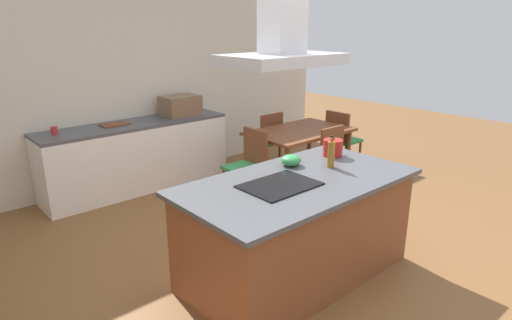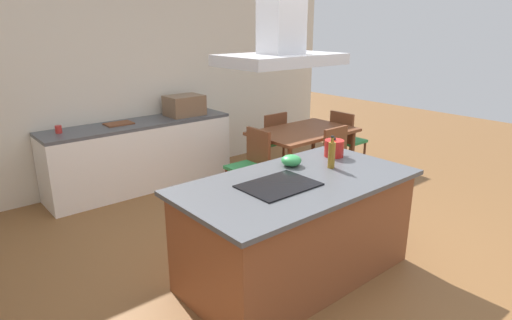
% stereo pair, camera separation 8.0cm
% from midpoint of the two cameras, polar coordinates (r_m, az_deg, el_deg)
% --- Properties ---
extents(ground, '(16.00, 16.00, 0.00)m').
position_cam_midpoint_polar(ground, '(5.02, -6.67, -7.70)').
color(ground, brown).
extents(wall_back, '(7.20, 0.10, 2.70)m').
position_cam_midpoint_polar(wall_back, '(6.14, -16.37, 9.56)').
color(wall_back, beige).
rests_on(wall_back, ground).
extents(kitchen_island, '(2.06, 1.09, 0.90)m').
position_cam_midpoint_polar(kitchen_island, '(3.78, 5.97, -8.99)').
color(kitchen_island, brown).
rests_on(kitchen_island, ground).
extents(cooktop, '(0.60, 0.44, 0.01)m').
position_cam_midpoint_polar(cooktop, '(3.46, 3.68, -3.36)').
color(cooktop, black).
rests_on(cooktop, kitchen_island).
extents(tea_kettle, '(0.24, 0.19, 0.19)m').
position_cam_midpoint_polar(tea_kettle, '(4.26, 10.83, 1.54)').
color(tea_kettle, '#B21E19').
rests_on(tea_kettle, kitchen_island).
extents(olive_oil_bottle, '(0.06, 0.06, 0.30)m').
position_cam_midpoint_polar(olive_oil_bottle, '(3.91, 10.56, 0.73)').
color(olive_oil_bottle, olive).
rests_on(olive_oil_bottle, kitchen_island).
extents(mixing_bowl, '(0.19, 0.19, 0.10)m').
position_cam_midpoint_polar(mixing_bowl, '(3.93, 5.28, -0.06)').
color(mixing_bowl, '#33934C').
rests_on(mixing_bowl, kitchen_island).
extents(back_counter, '(2.49, 0.62, 0.90)m').
position_cam_midpoint_polar(back_counter, '(5.98, -14.56, 0.65)').
color(back_counter, white).
rests_on(back_counter, ground).
extents(countertop_microwave, '(0.50, 0.38, 0.28)m').
position_cam_midpoint_polar(countertop_microwave, '(6.16, -9.09, 7.15)').
color(countertop_microwave, brown).
rests_on(countertop_microwave, back_counter).
extents(coffee_mug_red, '(0.08, 0.08, 0.09)m').
position_cam_midpoint_polar(coffee_mug_red, '(5.59, -24.31, 3.71)').
color(coffee_mug_red, red).
rests_on(coffee_mug_red, back_counter).
extents(cutting_board, '(0.34, 0.24, 0.02)m').
position_cam_midpoint_polar(cutting_board, '(5.81, -17.33, 4.61)').
color(cutting_board, brown).
rests_on(cutting_board, back_counter).
extents(dining_table, '(1.40, 0.90, 0.75)m').
position_cam_midpoint_polar(dining_table, '(5.93, 6.67, 3.15)').
color(dining_table, brown).
rests_on(dining_table, ground).
extents(chair_at_left_end, '(0.42, 0.42, 0.89)m').
position_cam_midpoint_polar(chair_at_left_end, '(5.37, -0.13, -0.06)').
color(chair_at_left_end, '#33934C').
rests_on(chair_at_left_end, ground).
extents(chair_at_right_end, '(0.42, 0.42, 0.89)m').
position_cam_midpoint_polar(chair_at_right_end, '(6.65, 12.06, 3.05)').
color(chair_at_right_end, '#33934C').
rests_on(chair_at_right_end, ground).
extents(chair_facing_island, '(0.42, 0.42, 0.89)m').
position_cam_midpoint_polar(chair_facing_island, '(5.56, 11.59, 0.20)').
color(chair_facing_island, '#33934C').
rests_on(chair_facing_island, ground).
extents(chair_facing_back_wall, '(0.42, 0.42, 0.89)m').
position_cam_midpoint_polar(chair_facing_back_wall, '(6.43, 2.31, 2.94)').
color(chair_facing_back_wall, '#33934C').
rests_on(chair_facing_back_wall, ground).
extents(range_hood, '(0.90, 0.55, 0.78)m').
position_cam_midpoint_polar(range_hood, '(3.23, 4.11, 16.88)').
color(range_hood, '#ADADB2').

